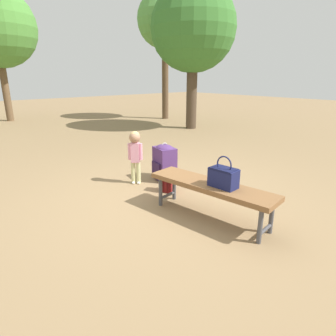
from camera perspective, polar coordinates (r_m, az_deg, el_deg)
name	(u,v)px	position (r m, az deg, el deg)	size (l,w,h in m)	color
ground_plane	(167,198)	(4.18, -0.13, -5.89)	(40.00, 40.00, 0.00)	#8C704C
park_bench	(211,188)	(3.51, 8.47, -3.87)	(1.64, 0.60, 0.45)	brown
handbag	(223,177)	(3.36, 10.80, -1.65)	(0.33, 0.20, 0.37)	#191E4C
child_standing	(135,149)	(4.60, -6.46, 3.65)	(0.18, 0.18, 0.85)	#CCCC8C
backpack_large	(165,161)	(4.81, -0.69, 1.30)	(0.42, 0.38, 0.63)	#4C2D66
backpack_small	(167,181)	(4.35, -0.13, -2.56)	(0.24, 0.22, 0.33)	maroon
tree_near	(193,29)	(9.73, 4.95, 25.48)	(2.59, 2.59, 4.32)	#473828
tree_far	(165,21)	(12.04, -0.59, 26.85)	(2.07, 2.07, 4.67)	brown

